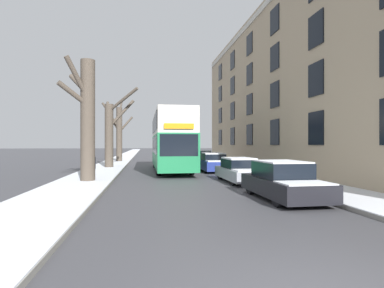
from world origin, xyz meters
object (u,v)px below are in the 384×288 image
(parked_car_2, at_px, (213,163))
(parked_car_1, at_px, (239,171))
(bare_tree_left_0, at_px, (87,117))
(bare_tree_left_1, at_px, (111,131))
(pedestrian_left_sidewalk, at_px, (92,166))
(parked_car_0, at_px, (283,182))
(double_decker_bus, at_px, (171,139))
(parked_car_3, at_px, (201,159))
(bare_tree_left_2, at_px, (119,131))

(parked_car_2, bearing_deg, parked_car_1, -90.00)
(bare_tree_left_0, distance_m, parked_car_2, 10.28)
(bare_tree_left_1, relative_size, pedestrian_left_sidewalk, 4.20)
(bare_tree_left_0, xyz_separation_m, parked_car_0, (8.10, -5.78, -2.81))
(double_decker_bus, xyz_separation_m, parked_car_0, (3.10, -12.70, -1.82))
(parked_car_1, xyz_separation_m, parked_car_2, (0.00, 6.27, 0.04))
(parked_car_0, relative_size, parked_car_1, 0.97)
(double_decker_bus, bearing_deg, parked_car_1, -67.54)
(bare_tree_left_1, relative_size, parked_car_3, 1.55)
(parked_car_0, height_order, parked_car_2, parked_car_0)
(bare_tree_left_0, relative_size, parked_car_3, 1.51)
(bare_tree_left_2, bearing_deg, parked_car_1, -67.36)
(bare_tree_left_0, distance_m, parked_car_0, 10.34)
(bare_tree_left_1, height_order, pedestrian_left_sidewalk, bare_tree_left_1)
(bare_tree_left_1, relative_size, parked_car_2, 1.65)
(bare_tree_left_0, bearing_deg, parked_car_2, 35.07)
(bare_tree_left_2, height_order, parked_car_2, bare_tree_left_2)
(bare_tree_left_2, xyz_separation_m, double_decker_bus, (4.89, -11.65, -1.08))
(bare_tree_left_2, relative_size, double_decker_bus, 0.65)
(bare_tree_left_1, distance_m, double_decker_bus, 5.49)
(bare_tree_left_2, bearing_deg, bare_tree_left_0, -90.34)
(parked_car_0, relative_size, pedestrian_left_sidewalk, 2.71)
(pedestrian_left_sidewalk, bearing_deg, parked_car_3, 28.77)
(bare_tree_left_0, relative_size, pedestrian_left_sidewalk, 4.10)
(pedestrian_left_sidewalk, bearing_deg, double_decker_bus, 30.05)
(parked_car_2, bearing_deg, double_decker_bus, 158.28)
(bare_tree_left_2, bearing_deg, pedestrian_left_sidewalk, -89.66)
(bare_tree_left_2, relative_size, parked_car_3, 1.73)
(bare_tree_left_0, height_order, parked_car_3, bare_tree_left_0)
(double_decker_bus, relative_size, parked_car_2, 2.86)
(double_decker_bus, distance_m, parked_car_1, 8.33)
(parked_car_0, bearing_deg, parked_car_3, 90.00)
(pedestrian_left_sidewalk, bearing_deg, parked_car_2, 10.15)
(bare_tree_left_1, bearing_deg, parked_car_2, -25.45)
(bare_tree_left_0, relative_size, parked_car_0, 1.51)
(parked_car_1, bearing_deg, bare_tree_left_0, 175.87)
(pedestrian_left_sidewalk, bearing_deg, bare_tree_left_2, 66.54)
(double_decker_bus, relative_size, pedestrian_left_sidewalk, 7.27)
(parked_car_2, relative_size, parked_car_3, 0.94)
(parked_car_3, height_order, pedestrian_left_sidewalk, pedestrian_left_sidewalk)
(bare_tree_left_1, height_order, double_decker_bus, bare_tree_left_1)
(bare_tree_left_2, height_order, parked_car_1, bare_tree_left_2)
(parked_car_1, relative_size, pedestrian_left_sidewalk, 2.79)
(bare_tree_left_0, relative_size, parked_car_1, 1.47)
(double_decker_bus, xyz_separation_m, parked_car_3, (3.10, 3.75, -1.78))
(parked_car_2, bearing_deg, parked_car_3, 90.00)
(bare_tree_left_1, bearing_deg, parked_car_3, 8.75)
(bare_tree_left_0, height_order, pedestrian_left_sidewalk, bare_tree_left_0)
(parked_car_2, relative_size, pedestrian_left_sidewalk, 2.54)
(bare_tree_left_2, xyz_separation_m, pedestrian_left_sidewalk, (0.11, -18.19, -2.68))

